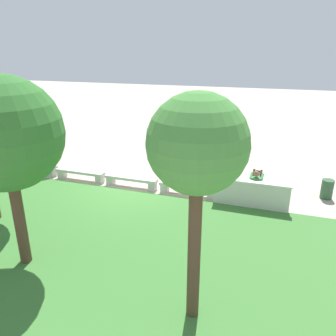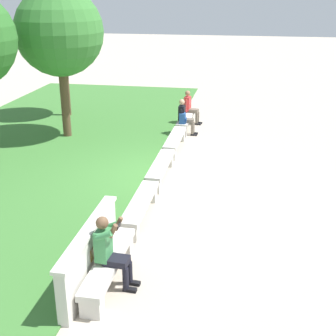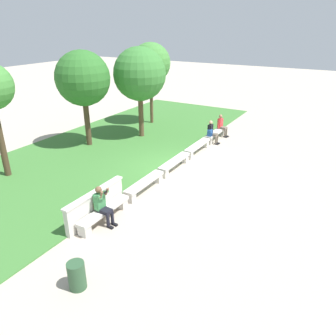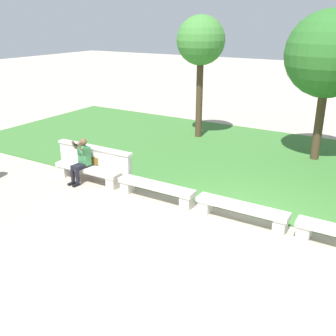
# 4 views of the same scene
# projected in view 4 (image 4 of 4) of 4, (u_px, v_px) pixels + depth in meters

# --- Properties ---
(ground_plane) EXTENTS (80.00, 80.00, 0.00)m
(ground_plane) POSITION_uv_depth(u_px,v_px,m) (240.00, 221.00, 9.50)
(ground_plane) COLOR #B2A593
(grass_strip) EXTENTS (23.99, 8.00, 0.03)m
(grass_strip) POSITION_uv_depth(u_px,v_px,m) (289.00, 166.00, 13.00)
(grass_strip) COLOR #3D7533
(grass_strip) RESTS_ON ground
(bench_main) EXTENTS (2.26, 0.40, 0.45)m
(bench_main) POSITION_uv_depth(u_px,v_px,m) (88.00, 172.00, 11.74)
(bench_main) COLOR beige
(bench_main) RESTS_ON ground
(bench_near) EXTENTS (2.26, 0.40, 0.45)m
(bench_near) POSITION_uv_depth(u_px,v_px,m) (156.00, 189.00, 10.56)
(bench_near) COLOR beige
(bench_near) RESTS_ON ground
(bench_mid) EXTENTS (2.26, 0.40, 0.45)m
(bench_mid) POSITION_uv_depth(u_px,v_px,m) (241.00, 210.00, 9.39)
(bench_mid) COLOR beige
(bench_mid) RESTS_ON ground
(backrest_wall_with_plaque) EXTENTS (2.72, 0.24, 1.01)m
(backrest_wall_with_plaque) POSITION_uv_depth(u_px,v_px,m) (95.00, 162.00, 11.94)
(backrest_wall_with_plaque) COLOR beige
(backrest_wall_with_plaque) RESTS_ON ground
(person_photographer) EXTENTS (0.49, 0.74, 1.32)m
(person_photographer) POSITION_uv_depth(u_px,v_px,m) (82.00, 158.00, 11.59)
(person_photographer) COLOR black
(person_photographer) RESTS_ON ground
(tree_behind_wall) EXTENTS (2.76, 2.76, 4.92)m
(tree_behind_wall) POSITION_uv_depth(u_px,v_px,m) (329.00, 55.00, 12.45)
(tree_behind_wall) COLOR #4C3826
(tree_behind_wall) RESTS_ON ground
(tree_right_background) EXTENTS (1.86, 1.86, 4.76)m
(tree_right_background) POSITION_uv_depth(u_px,v_px,m) (201.00, 42.00, 14.96)
(tree_right_background) COLOR #4C3826
(tree_right_background) RESTS_ON ground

